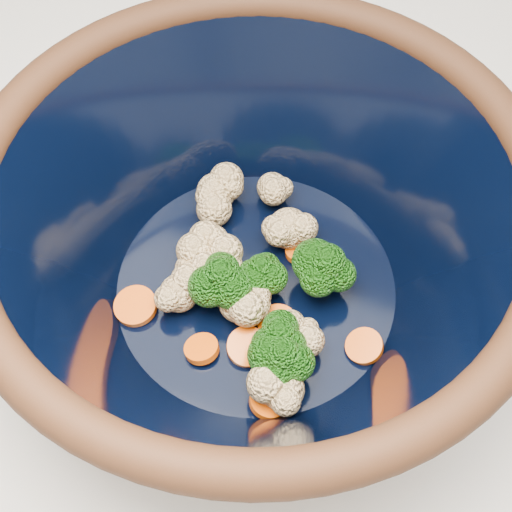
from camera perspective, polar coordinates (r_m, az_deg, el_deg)
The scene contains 2 objects.
mixing_bowl at distance 0.52m, azimuth -0.00°, elevation 1.02°, with size 0.44×0.44×0.17m.
vegetable_pile at distance 0.54m, azimuth 0.17°, elevation -2.11°, with size 0.20×0.20×0.06m.
Camera 1 is at (0.09, -0.18, 1.42)m, focal length 50.00 mm.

